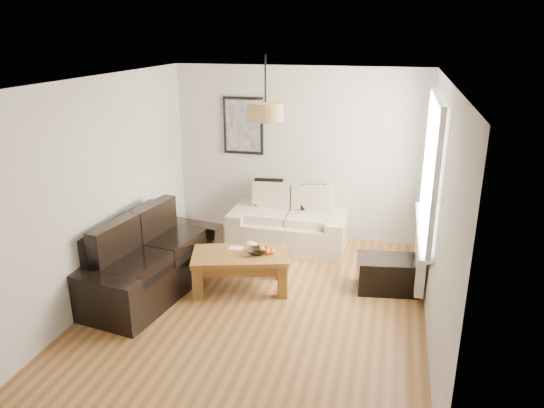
% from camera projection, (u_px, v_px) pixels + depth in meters
% --- Properties ---
extents(floor, '(4.50, 4.50, 0.00)m').
position_uv_depth(floor, '(260.00, 303.00, 6.04)').
color(floor, brown).
rests_on(floor, ground).
extents(ceiling, '(3.80, 4.50, 0.00)m').
position_uv_depth(ceiling, '(258.00, 79.00, 5.19)').
color(ceiling, white).
rests_on(ceiling, floor).
extents(wall_back, '(3.80, 0.04, 2.60)m').
position_uv_depth(wall_back, '(298.00, 154.00, 7.68)').
color(wall_back, silver).
rests_on(wall_back, floor).
extents(wall_front, '(3.80, 0.04, 2.60)m').
position_uv_depth(wall_front, '(174.00, 299.00, 3.55)').
color(wall_front, silver).
rests_on(wall_front, floor).
extents(wall_left, '(0.04, 4.50, 2.60)m').
position_uv_depth(wall_left, '(105.00, 188.00, 6.05)').
color(wall_left, silver).
rests_on(wall_left, floor).
extents(wall_right, '(0.04, 4.50, 2.60)m').
position_uv_depth(wall_right, '(438.00, 214.00, 5.18)').
color(wall_right, silver).
rests_on(wall_right, floor).
extents(window_bay, '(0.14, 1.90, 1.60)m').
position_uv_depth(window_bay, '(433.00, 166.00, 5.83)').
color(window_bay, white).
rests_on(window_bay, wall_right).
extents(radiator, '(0.10, 0.90, 0.52)m').
position_uv_depth(radiator, '(419.00, 262.00, 6.24)').
color(radiator, white).
rests_on(radiator, wall_right).
extents(poster, '(0.62, 0.04, 0.87)m').
position_uv_depth(poster, '(243.00, 126.00, 7.72)').
color(poster, black).
rests_on(poster, wall_back).
extents(pendant_shade, '(0.40, 0.40, 0.20)m').
position_uv_depth(pendant_shade, '(265.00, 111.00, 5.59)').
color(pendant_shade, tan).
rests_on(pendant_shade, ceiling).
extents(loveseat_cream, '(1.71, 0.95, 0.85)m').
position_uv_depth(loveseat_cream, '(289.00, 219.00, 7.54)').
color(loveseat_cream, beige).
rests_on(loveseat_cream, floor).
extents(sofa_leather, '(1.30, 2.17, 0.88)m').
position_uv_depth(sofa_leather, '(149.00, 256.00, 6.26)').
color(sofa_leather, black).
rests_on(sofa_leather, floor).
extents(coffee_table, '(1.30, 0.94, 0.48)m').
position_uv_depth(coffee_table, '(240.00, 271.00, 6.32)').
color(coffee_table, brown).
rests_on(coffee_table, floor).
extents(ottoman, '(0.80, 0.57, 0.42)m').
position_uv_depth(ottoman, '(388.00, 274.00, 6.30)').
color(ottoman, black).
rests_on(ottoman, floor).
extents(cushion_left, '(0.44, 0.17, 0.42)m').
position_uv_depth(cushion_left, '(269.00, 192.00, 7.71)').
color(cushion_left, black).
rests_on(cushion_left, loveseat_cream).
extents(cushion_right, '(0.40, 0.23, 0.38)m').
position_uv_depth(cushion_right, '(313.00, 197.00, 7.56)').
color(cushion_right, black).
rests_on(cushion_right, loveseat_cream).
extents(fruit_bowl, '(0.27, 0.27, 0.06)m').
position_uv_depth(fruit_bowl, '(257.00, 251.00, 6.22)').
color(fruit_bowl, black).
rests_on(fruit_bowl, coffee_table).
extents(orange_a, '(0.09, 0.09, 0.07)m').
position_uv_depth(orange_a, '(267.00, 252.00, 6.20)').
color(orange_a, '#FF5F15').
rests_on(orange_a, fruit_bowl).
extents(orange_b, '(0.08, 0.08, 0.07)m').
position_uv_depth(orange_b, '(272.00, 251.00, 6.20)').
color(orange_b, orange).
rests_on(orange_b, fruit_bowl).
extents(orange_c, '(0.09, 0.09, 0.08)m').
position_uv_depth(orange_c, '(262.00, 249.00, 6.27)').
color(orange_c, orange).
rests_on(orange_c, fruit_bowl).
extents(papers, '(0.19, 0.14, 0.01)m').
position_uv_depth(papers, '(236.00, 248.00, 6.38)').
color(papers, silver).
rests_on(papers, coffee_table).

